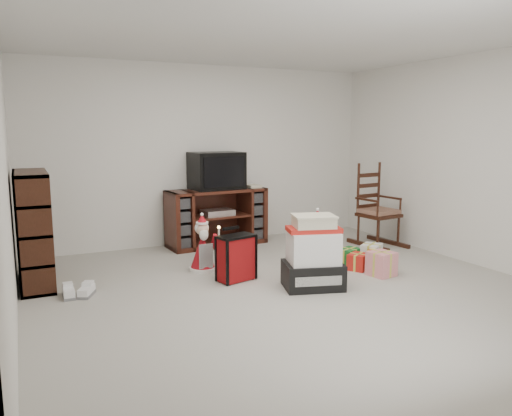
{
  "coord_description": "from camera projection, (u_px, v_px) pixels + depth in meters",
  "views": [
    {
      "loc": [
        -2.4,
        -4.22,
        1.63
      ],
      "look_at": [
        -0.11,
        0.6,
        0.77
      ],
      "focal_mm": 35.0,
      "sensor_mm": 36.0,
      "label": 1
    }
  ],
  "objects": [
    {
      "name": "gift_cluster",
      "position": [
        365.0,
        258.0,
        5.87
      ],
      "size": [
        0.68,
        0.76,
        0.23
      ],
      "color": "red",
      "rests_on": "floor"
    },
    {
      "name": "gift_pile",
      "position": [
        313.0,
        257.0,
        5.1
      ],
      "size": [
        0.69,
        0.58,
        0.74
      ],
      "rotation": [
        0.0,
        0.0,
        -0.29
      ],
      "color": "black",
      "rests_on": "floor"
    },
    {
      "name": "crt_television",
      "position": [
        217.0,
        171.0,
        6.92
      ],
      "size": [
        0.73,
        0.55,
        0.51
      ],
      "rotation": [
        0.0,
        0.0,
        0.06
      ],
      "color": "black",
      "rests_on": "tv_stand"
    },
    {
      "name": "stocking",
      "position": [
        304.0,
        254.0,
        5.28
      ],
      "size": [
        0.31,
        0.19,
        0.63
      ],
      "primitive_type": null,
      "rotation": [
        0.0,
        0.0,
        0.25
      ],
      "color": "#0E660B",
      "rests_on": "floor"
    },
    {
      "name": "santa_figurine",
      "position": [
        317.0,
        243.0,
        6.04
      ],
      "size": [
        0.32,
        0.31,
        0.66
      ],
      "color": "#A3111A",
      "rests_on": "floor"
    },
    {
      "name": "bookshelf",
      "position": [
        34.0,
        231.0,
        5.18
      ],
      "size": [
        0.32,
        0.97,
        1.19
      ],
      "color": "#35180E",
      "rests_on": "floor"
    },
    {
      "name": "tv_stand",
      "position": [
        217.0,
        217.0,
        6.98
      ],
      "size": [
        1.41,
        0.59,
        0.79
      ],
      "rotation": [
        0.0,
        0.0,
        0.07
      ],
      "color": "#441813",
      "rests_on": "floor"
    },
    {
      "name": "sneaker_pair",
      "position": [
        78.0,
        292.0,
        4.87
      ],
      "size": [
        0.32,
        0.28,
        0.09
      ],
      "rotation": [
        0.0,
        0.0,
        -0.18
      ],
      "color": "white",
      "rests_on": "floor"
    },
    {
      "name": "rocking_chair",
      "position": [
        376.0,
        216.0,
        7.0
      ],
      "size": [
        0.57,
        0.84,
        1.19
      ],
      "rotation": [
        0.0,
        0.0,
        0.12
      ],
      "color": "#35180E",
      "rests_on": "floor"
    },
    {
      "name": "teddy_bear",
      "position": [
        330.0,
        269.0,
        5.28
      ],
      "size": [
        0.23,
        0.21,
        0.35
      ],
      "color": "brown",
      "rests_on": "floor"
    },
    {
      "name": "room",
      "position": [
        292.0,
        168.0,
        4.84
      ],
      "size": [
        5.01,
        5.01,
        2.51
      ],
      "color": "#B4B1A5",
      "rests_on": "ground"
    },
    {
      "name": "mrs_claus_figurine",
      "position": [
        203.0,
        249.0,
        5.73
      ],
      "size": [
        0.32,
        0.3,
        0.66
      ],
      "color": "#A3111A",
      "rests_on": "floor"
    },
    {
      "name": "red_suitcase",
      "position": [
        236.0,
        258.0,
        5.34
      ],
      "size": [
        0.42,
        0.29,
        0.58
      ],
      "rotation": [
        0.0,
        0.0,
        0.25
      ],
      "color": "maroon",
      "rests_on": "floor"
    }
  ]
}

